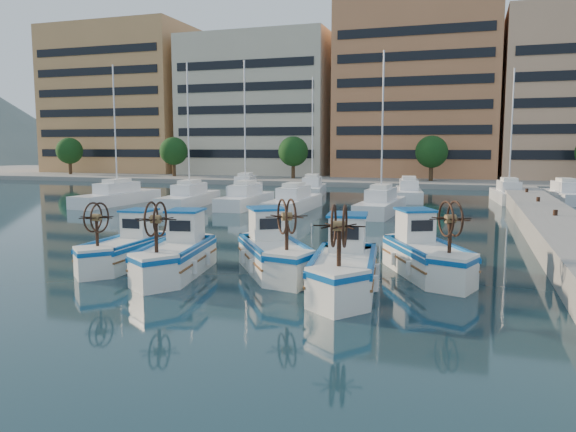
# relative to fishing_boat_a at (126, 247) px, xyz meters

# --- Properties ---
(ground) EXTENTS (300.00, 300.00, 0.00)m
(ground) POSITION_rel_fishing_boat_a_xyz_m (4.67, -0.91, -0.77)
(ground) COLOR #193541
(ground) RESTS_ON ground
(quay) EXTENTS (3.00, 60.00, 1.20)m
(quay) POSITION_rel_fishing_boat_a_xyz_m (17.67, 7.09, -0.17)
(quay) COLOR gray
(quay) RESTS_ON ground
(waterfront) EXTENTS (180.00, 40.00, 25.60)m
(waterfront) POSITION_rel_fishing_boat_a_xyz_m (13.91, 64.13, 10.33)
(waterfront) COLOR gray
(waterfront) RESTS_ON ground
(yacht_marina) EXTENTS (39.07, 22.22, 11.50)m
(yacht_marina) POSITION_rel_fishing_boat_a_xyz_m (1.10, 27.03, -0.24)
(yacht_marina) COLOR white
(yacht_marina) RESTS_ON ground
(fishing_boat_a) EXTENTS (1.92, 4.50, 2.79)m
(fishing_boat_a) POSITION_rel_fishing_boat_a_xyz_m (0.00, 0.00, 0.00)
(fishing_boat_a) COLOR white
(fishing_boat_a) RESTS_ON ground
(fishing_boat_b) EXTENTS (2.69, 4.91, 2.98)m
(fishing_boat_b) POSITION_rel_fishing_boat_a_xyz_m (2.72, -0.71, 0.05)
(fishing_boat_b) COLOR white
(fishing_boat_b) RESTS_ON ground
(fishing_boat_c) EXTENTS (4.20, 4.99, 3.05)m
(fishing_boat_c) POSITION_rel_fishing_boat_a_xyz_m (6.11, 0.73, 0.07)
(fishing_boat_c) COLOR white
(fishing_boat_c) RESTS_ON ground
(fishing_boat_d) EXTENTS (2.66, 5.15, 3.14)m
(fishing_boat_d) POSITION_rel_fishing_boat_a_xyz_m (9.33, -1.14, 0.10)
(fishing_boat_d) COLOR white
(fishing_boat_d) RESTS_ON ground
(fishing_boat_e) EXTENTS (3.82, 5.03, 3.03)m
(fishing_boat_e) POSITION_rel_fishing_boat_a_xyz_m (11.77, 2.05, 0.07)
(fishing_boat_e) COLOR white
(fishing_boat_e) RESTS_ON ground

